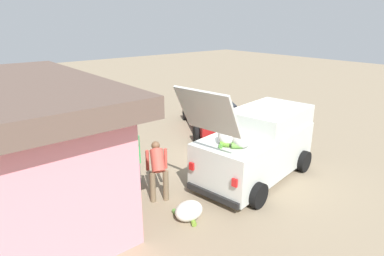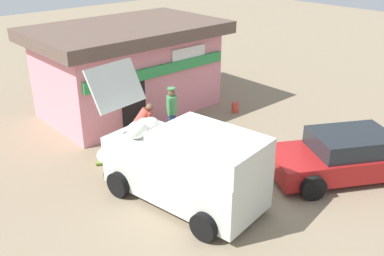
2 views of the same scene
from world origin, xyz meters
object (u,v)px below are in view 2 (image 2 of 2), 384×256
Objects in this scene: delivery_van at (187,165)px; parked_sedan at (349,155)px; storefront_bar at (129,67)px; vendor_standing at (172,110)px; customer_bending at (142,123)px; paint_bucket at (235,107)px; unloaded_banana_pile at (107,157)px.

parked_sedan is (4.13, -2.01, -0.41)m from delivery_van.
storefront_bar is 3.92× the size of vendor_standing.
storefront_bar is 6.54m from delivery_van.
storefront_bar is 3.54m from customer_bending.
vendor_standing is at bearing 112.29° from parked_sedan.
paint_bucket is at bearing 78.28° from parked_sedan.
parked_sedan is at bearing -78.35° from storefront_bar.
storefront_bar is 17.57× the size of paint_bucket.
customer_bending is at bearing -177.16° from paint_bucket.
paint_bucket is (1.08, 5.21, -0.41)m from parked_sedan.
parked_sedan is at bearing -101.72° from paint_bucket.
delivery_van is at bearing 154.00° from parked_sedan.
parked_sedan is 2.70× the size of vendor_standing.
paint_bucket is (5.67, 0.22, -0.02)m from unloaded_banana_pile.
unloaded_banana_pile is (-4.59, 5.00, -0.39)m from parked_sedan.
storefront_bar is 3.06m from vendor_standing.
delivery_van reaches higher than vendor_standing.
paint_bucket is at bearing 31.55° from delivery_van.
delivery_van is 5.90× the size of unloaded_banana_pile.
customer_bending reaches higher than unloaded_banana_pile.
parked_sedan is 12.12× the size of paint_bucket.
storefront_bar is at bearing 46.00° from unloaded_banana_pile.
vendor_standing is at bearing 56.19° from delivery_van.
delivery_van is 3.12m from unloaded_banana_pile.
storefront_bar is at bearing 81.81° from vendor_standing.
parked_sedan is at bearing -26.00° from delivery_van.
storefront_bar is at bearing 67.63° from delivery_van.
parked_sedan is at bearing -47.44° from unloaded_banana_pile.
parked_sedan is (1.66, -8.03, -1.07)m from storefront_bar.
storefront_bar reaches higher than delivery_van.
parked_sedan reaches higher than paint_bucket.
customer_bending is (-1.24, -0.08, -0.09)m from vendor_standing.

